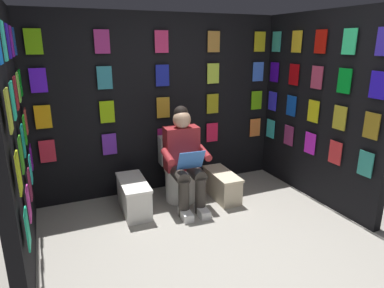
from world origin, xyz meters
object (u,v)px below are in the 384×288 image
(person_reading, at_px, (185,158))
(toilet, at_px, (179,173))
(comic_longbox_far, at_px, (134,196))
(comic_longbox_near, at_px, (222,185))

(person_reading, bearing_deg, toilet, -89.52)
(toilet, xyz_separation_m, comic_longbox_far, (0.62, 0.14, -0.14))
(person_reading, bearing_deg, comic_longbox_far, -4.46)
(toilet, relative_size, comic_longbox_far, 1.11)
(toilet, distance_m, comic_longbox_far, 0.65)
(toilet, height_order, comic_longbox_far, toilet)
(person_reading, relative_size, comic_longbox_near, 1.83)
(comic_longbox_far, bearing_deg, toilet, -164.80)
(comic_longbox_near, distance_m, comic_longbox_far, 1.11)
(toilet, height_order, person_reading, person_reading)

